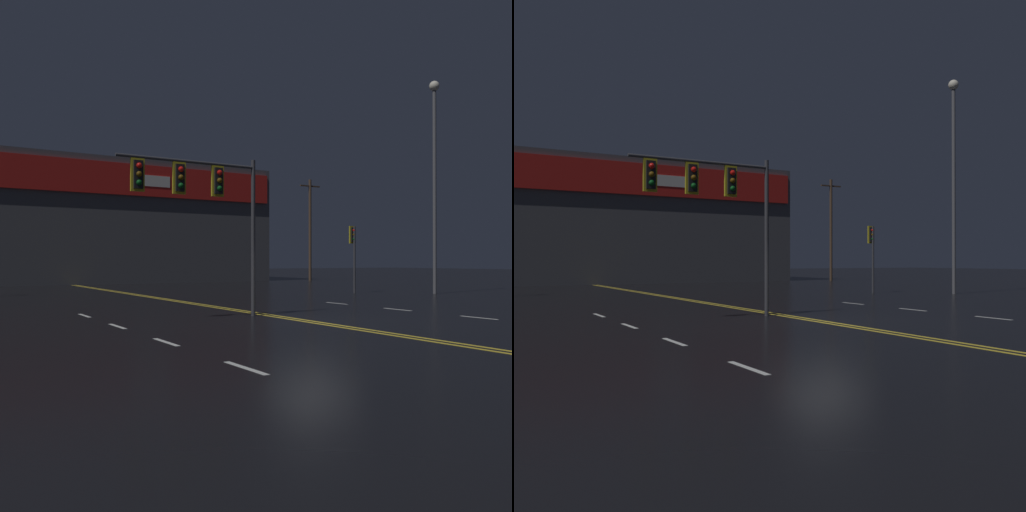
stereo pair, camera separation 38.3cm
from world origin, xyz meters
TOP-DOWN VIEW (x-y plane):
  - ground_plane at (0.00, 0.00)m, footprint 200.00×200.00m
  - road_markings at (1.11, -1.46)m, footprint 15.92×60.00m
  - traffic_signal_median at (-2.62, 2.43)m, footprint 4.73×0.36m
  - traffic_signal_corner_northeast at (11.21, 11.15)m, footprint 0.42×0.36m
  - streetlight_near_left at (14.56, 8.20)m, footprint 0.56×0.56m
  - building_backdrop at (0.00, 35.20)m, footprint 35.14×10.23m
  - utility_pole_row at (-3.74, 28.89)m, footprint 45.56×0.26m

SIDE VIEW (x-z plane):
  - ground_plane at x=0.00m, z-range 0.00..0.00m
  - road_markings at x=1.11m, z-range 0.00..0.01m
  - traffic_signal_corner_northeast at x=11.21m, z-range 0.90..4.71m
  - traffic_signal_median at x=-2.62m, z-range 1.46..6.64m
  - building_backdrop at x=0.00m, z-range 0.02..10.08m
  - utility_pole_row at x=-3.74m, z-range -0.54..12.31m
  - streetlight_near_left at x=14.56m, z-range 1.41..13.27m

